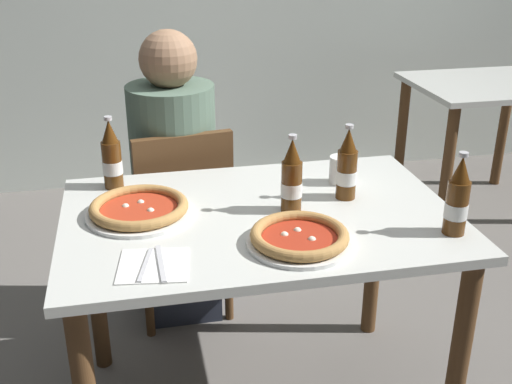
{
  "coord_description": "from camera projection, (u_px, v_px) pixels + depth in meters",
  "views": [
    {
      "loc": [
        -0.37,
        -1.71,
        1.59
      ],
      "look_at": [
        0.0,
        0.05,
        0.8
      ],
      "focal_mm": 44.18,
      "sensor_mm": 36.0,
      "label": 1
    }
  ],
  "objects": [
    {
      "name": "beer_bottle_right",
      "position": [
        347.0,
        168.0,
        2.0
      ],
      "size": [
        0.07,
        0.07,
        0.25
      ],
      "color": "#512D0F",
      "rests_on": "dining_table_main"
    },
    {
      "name": "beer_bottle_center",
      "position": [
        112.0,
        158.0,
        2.08
      ],
      "size": [
        0.07,
        0.07,
        0.25
      ],
      "color": "#512D0F",
      "rests_on": "dining_table_main"
    },
    {
      "name": "pizza_marinara_far",
      "position": [
        299.0,
        237.0,
        1.74
      ],
      "size": [
        0.3,
        0.3,
        0.04
      ],
      "color": "white",
      "rests_on": "dining_table_main"
    },
    {
      "name": "beer_bottle_left",
      "position": [
        457.0,
        200.0,
        1.77
      ],
      "size": [
        0.07,
        0.07,
        0.25
      ],
      "color": "#512D0F",
      "rests_on": "dining_table_main"
    },
    {
      "name": "dining_table_main",
      "position": [
        259.0,
        246.0,
        1.98
      ],
      "size": [
        1.2,
        0.8,
        0.75
      ],
      "color": "silver",
      "rests_on": "ground_plane"
    },
    {
      "name": "pizza_margherita_near",
      "position": [
        139.0,
        209.0,
        1.91
      ],
      "size": [
        0.33,
        0.33,
        0.04
      ],
      "color": "white",
      "rests_on": "dining_table_main"
    },
    {
      "name": "beer_bottle_extra",
      "position": [
        291.0,
        179.0,
        1.91
      ],
      "size": [
        0.07,
        0.07,
        0.25
      ],
      "color": "#512D0F",
      "rests_on": "dining_table_main"
    },
    {
      "name": "chair_behind_table",
      "position": [
        180.0,
        214.0,
        2.55
      ],
      "size": [
        0.45,
        0.45,
        0.85
      ],
      "rotation": [
        0.0,
        0.0,
        3.29
      ],
      "color": "brown",
      "rests_on": "ground_plane"
    },
    {
      "name": "napkin_with_cutlery",
      "position": [
        153.0,
        265.0,
        1.64
      ],
      "size": [
        0.2,
        0.2,
        0.01
      ],
      "color": "white",
      "rests_on": "dining_table_main"
    },
    {
      "name": "dining_table_background",
      "position": [
        483.0,
        110.0,
        3.52
      ],
      "size": [
        0.8,
        0.7,
        0.75
      ],
      "color": "silver",
      "rests_on": "ground_plane"
    },
    {
      "name": "diner_seated",
      "position": [
        175.0,
        186.0,
        2.55
      ],
      "size": [
        0.34,
        0.34,
        1.21
      ],
      "color": "#2D3342",
      "rests_on": "ground_plane"
    },
    {
      "name": "paper_cup",
      "position": [
        340.0,
        170.0,
        2.14
      ],
      "size": [
        0.07,
        0.07,
        0.09
      ],
      "primitive_type": "cylinder",
      "color": "white",
      "rests_on": "dining_table_main"
    }
  ]
}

